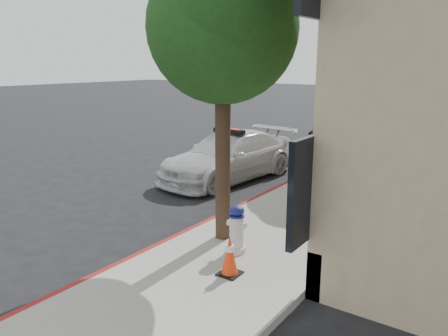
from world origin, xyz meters
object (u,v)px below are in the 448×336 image
object	(u,v)px
parked_car_far	(354,121)
police_car	(229,156)
fire_hydrant	(237,229)
parked_car_mid	(341,127)
traffic_cone	(230,255)

from	to	relation	value
parked_car_far	police_car	bearing A→B (deg)	-82.66
police_car	fire_hydrant	distance (m)	5.88
police_car	parked_car_mid	bearing A→B (deg)	92.29
parked_car_mid	fire_hydrant	size ratio (longest dim) A/B	5.14
parked_car_mid	fire_hydrant	xyz separation A→B (m)	(2.73, -12.66, -0.21)
police_car	parked_car_mid	xyz separation A→B (m)	(0.71, 7.89, 0.06)
fire_hydrant	traffic_cone	bearing A→B (deg)	-69.37
police_car	traffic_cone	distance (m)	6.78
parked_car_far	parked_car_mid	bearing A→B (deg)	-72.26
police_car	traffic_cone	size ratio (longest dim) A/B	7.68
parked_car_mid	fire_hydrant	world-z (taller)	parked_car_mid
police_car	parked_car_mid	world-z (taller)	police_car
fire_hydrant	traffic_cone	distance (m)	0.92
fire_hydrant	parked_car_far	bearing A→B (deg)	96.01
police_car	traffic_cone	bearing A→B (deg)	-48.03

